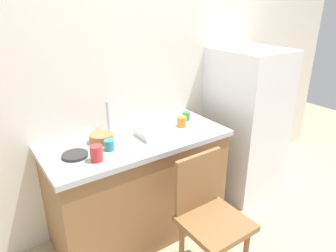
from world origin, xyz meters
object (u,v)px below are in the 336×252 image
(cup_red, at_px, (96,153))
(cup_green, at_px, (186,116))
(refrigerator, at_px, (245,123))
(terracotta_bowl, at_px, (102,138))
(chair, at_px, (209,215))
(dish_tray, at_px, (156,132))
(cup_orange, at_px, (182,121))
(hotplate, at_px, (75,155))
(cup_teal, at_px, (109,145))

(cup_red, bearing_deg, cup_green, 15.10)
(refrigerator, relative_size, cup_red, 13.58)
(terracotta_bowl, height_order, cup_green, cup_green)
(refrigerator, bearing_deg, chair, -147.91)
(refrigerator, xyz_separation_m, dish_tray, (-1.03, -0.03, 0.18))
(chair, bearing_deg, refrigerator, 31.53)
(cup_orange, bearing_deg, refrigerator, 0.10)
(hotplate, relative_size, cup_green, 2.35)
(terracotta_bowl, distance_m, cup_teal, 0.15)
(terracotta_bowl, xyz_separation_m, cup_teal, (-0.01, -0.15, 0.00))
(chair, relative_size, cup_red, 8.60)
(refrigerator, height_order, hotplate, refrigerator)
(dish_tray, distance_m, cup_red, 0.54)
(dish_tray, bearing_deg, cup_teal, -175.24)
(refrigerator, bearing_deg, terracotta_bowl, 176.48)
(cup_green, xyz_separation_m, cup_teal, (-0.78, -0.15, 0.00))
(dish_tray, height_order, cup_red, cup_red)
(chair, xyz_separation_m, cup_teal, (-0.41, 0.58, 0.39))
(hotplate, bearing_deg, refrigerator, 0.69)
(hotplate, xyz_separation_m, cup_teal, (0.23, -0.04, 0.03))
(terracotta_bowl, height_order, cup_red, cup_red)
(terracotta_bowl, bearing_deg, chair, -60.65)
(terracotta_bowl, height_order, hotplate, terracotta_bowl)
(cup_teal, bearing_deg, hotplate, 170.01)
(refrigerator, height_order, chair, refrigerator)
(cup_orange, relative_size, cup_teal, 1.13)
(refrigerator, distance_m, cup_teal, 1.44)
(dish_tray, bearing_deg, cup_red, -166.45)
(dish_tray, relative_size, hotplate, 1.65)
(refrigerator, bearing_deg, dish_tray, -178.53)
(chair, height_order, cup_teal, cup_teal)
(dish_tray, distance_m, cup_orange, 0.26)
(cup_red, bearing_deg, cup_orange, 10.95)
(chair, distance_m, cup_orange, 0.79)
(terracotta_bowl, xyz_separation_m, cup_orange, (0.65, -0.09, 0.01))
(refrigerator, height_order, dish_tray, refrigerator)
(terracotta_bowl, bearing_deg, refrigerator, -3.52)
(dish_tray, height_order, terracotta_bowl, terracotta_bowl)
(hotplate, bearing_deg, dish_tray, -0.61)
(terracotta_bowl, distance_m, cup_orange, 0.66)
(cup_green, bearing_deg, chair, -116.55)
(dish_tray, relative_size, cup_teal, 3.85)
(terracotta_bowl, bearing_deg, cup_teal, -92.62)
(hotplate, bearing_deg, terracotta_bowl, 24.69)
(chair, height_order, cup_red, cup_red)
(cup_teal, bearing_deg, chair, -54.34)
(cup_green, height_order, cup_teal, same)
(cup_red, bearing_deg, terracotta_bowl, 60.53)
(refrigerator, xyz_separation_m, cup_teal, (-1.43, -0.06, 0.19))
(terracotta_bowl, bearing_deg, hotplate, -155.31)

